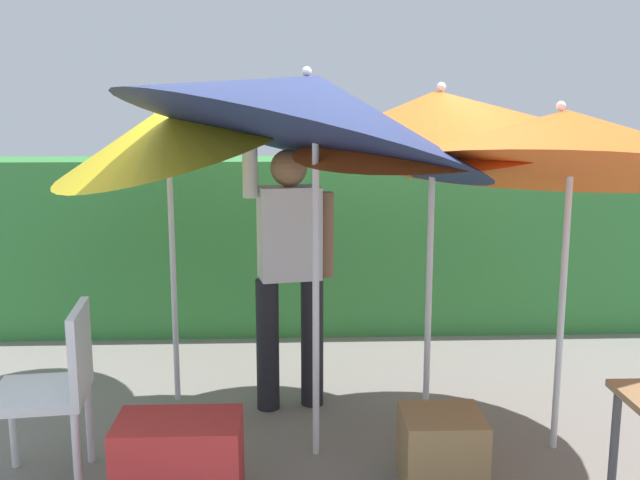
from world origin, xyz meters
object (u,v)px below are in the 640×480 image
object	(u,v)px
umbrella_navy	(565,143)
crate_cardboard	(442,448)
umbrella_orange	(311,109)
chair_plastic	(55,384)
person_vendor	(289,260)
umbrella_rainbow	(170,130)
umbrella_yellow	(437,117)
cooler_box	(179,462)

from	to	relation	value
umbrella_navy	crate_cardboard	size ratio (longest dim) A/B	5.21
umbrella_orange	chair_plastic	world-z (taller)	umbrella_orange
person_vendor	chair_plastic	size ratio (longest dim) A/B	2.11
umbrella_rainbow	umbrella_yellow	xyz separation A→B (m)	(1.51, -0.43, 0.08)
umbrella_rainbow	chair_plastic	distance (m)	1.61
umbrella_orange	cooler_box	bearing A→B (deg)	-140.80
chair_plastic	cooler_box	size ratio (longest dim) A/B	1.54
umbrella_navy	umbrella_orange	bearing A→B (deg)	179.74
cooler_box	person_vendor	bearing A→B (deg)	65.18
umbrella_navy	person_vendor	size ratio (longest dim) A/B	1.10
cooler_box	crate_cardboard	xyz separation A→B (m)	(1.27, 0.15, -0.03)
person_vendor	umbrella_orange	bearing A→B (deg)	-78.85
person_vendor	cooler_box	bearing A→B (deg)	-114.82
umbrella_rainbow	cooler_box	size ratio (longest dim) A/B	3.69
person_vendor	chair_plastic	bearing A→B (deg)	-142.36
person_vendor	crate_cardboard	distance (m)	1.44
cooler_box	umbrella_yellow	bearing A→B (deg)	30.61
umbrella_rainbow	umbrella_orange	bearing A→B (deg)	-40.45
umbrella_yellow	crate_cardboard	size ratio (longest dim) A/B	5.28
person_vendor	cooler_box	distance (m)	1.43
umbrella_rainbow	umbrella_yellow	world-z (taller)	umbrella_rainbow
umbrella_rainbow	person_vendor	distance (m)	1.05
umbrella_rainbow	cooler_box	bearing A→B (deg)	-81.29
crate_cardboard	cooler_box	bearing A→B (deg)	-173.29
umbrella_yellow	umbrella_navy	size ratio (longest dim) A/B	1.01
umbrella_orange	umbrella_navy	world-z (taller)	umbrella_orange
umbrella_navy	crate_cardboard	world-z (taller)	umbrella_navy
umbrella_yellow	cooler_box	size ratio (longest dim) A/B	3.61
umbrella_orange	cooler_box	size ratio (longest dim) A/B	4.04
umbrella_rainbow	person_vendor	bearing A→B (deg)	-8.15
umbrella_rainbow	umbrella_yellow	bearing A→B (deg)	-16.02
umbrella_navy	cooler_box	world-z (taller)	umbrella_navy
umbrella_yellow	cooler_box	bearing A→B (deg)	-149.39
chair_plastic	umbrella_orange	bearing A→B (deg)	12.66
umbrella_navy	crate_cardboard	distance (m)	1.66
umbrella_rainbow	crate_cardboard	distance (m)	2.37
umbrella_yellow	chair_plastic	size ratio (longest dim) A/B	2.35
person_vendor	crate_cardboard	size ratio (longest dim) A/B	4.74
cooler_box	umbrella_orange	bearing A→B (deg)	39.20
umbrella_navy	person_vendor	bearing A→B (deg)	156.90
chair_plastic	cooler_box	xyz separation A→B (m)	(0.63, -0.23, -0.30)
umbrella_yellow	cooler_box	world-z (taller)	umbrella_yellow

